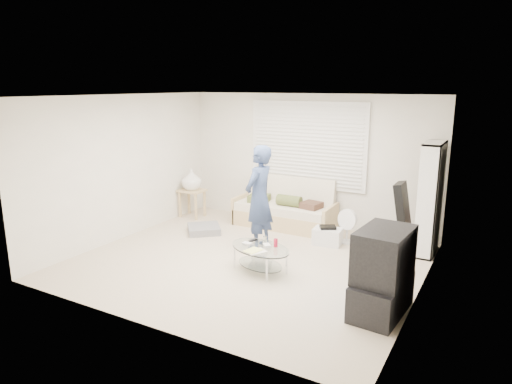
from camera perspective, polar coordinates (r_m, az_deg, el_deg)
The scene contains 13 objects.
ground at distance 7.14m, azimuth -0.93°, elevation -8.59°, with size 5.00×5.00×0.00m, color beige.
room_shell at distance 7.11m, azimuth 0.96°, elevation 4.97°, with size 5.02×4.52×2.51m.
window_blinds at distance 8.67m, azimuth 6.38°, elevation 5.86°, with size 2.32×0.08×1.62m.
futon_sofa at distance 8.73m, azimuth 3.64°, elevation -2.35°, with size 1.92×0.78×0.94m.
grey_floor_pillow at distance 8.48m, azimuth -6.53°, elevation -4.63°, with size 0.56×0.56×0.13m, color slate.
side_table at distance 9.33m, azimuth -8.05°, elevation 1.29°, with size 0.50×0.41×1.00m.
bookshelf at distance 7.71m, azimuth 20.89°, elevation -0.80°, with size 0.28×0.76×1.80m.
guitar_case at distance 7.69m, azimuth 17.86°, elevation -3.66°, with size 0.41×0.42×1.13m.
floor_fan at distance 7.96m, azimuth 11.34°, elevation -3.82°, with size 0.38×0.24×0.61m.
storage_bin at distance 7.88m, azimuth 8.93°, elevation -5.46°, with size 0.50×0.37×0.33m.
tv_unit at distance 5.62m, azimuth 15.53°, elevation -9.73°, with size 0.60×1.00×1.04m.
coffee_table at distance 6.65m, azimuth 0.53°, elevation -7.50°, with size 1.14×0.91×0.49m.
standing_person at distance 7.39m, azimuth 0.39°, elevation -0.76°, with size 0.63×0.41×1.73m, color navy.
Camera 1 is at (3.33, -5.72, 2.66)m, focal length 32.00 mm.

